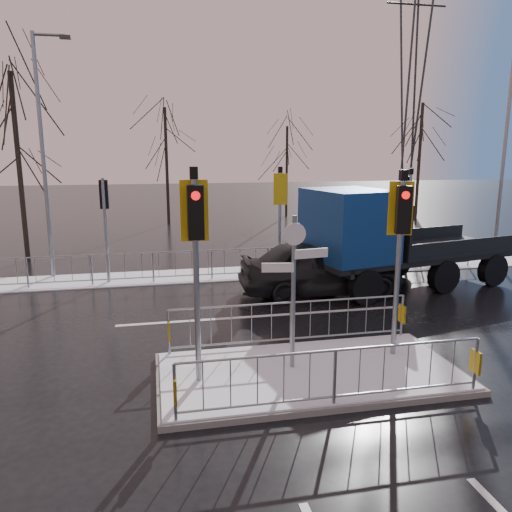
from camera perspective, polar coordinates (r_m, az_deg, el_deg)
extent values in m
plane|color=black|center=(10.31, 6.10, -13.51)|extent=(120.00, 120.00, 0.00)
cube|color=white|center=(18.23, -2.14, -2.00)|extent=(30.00, 2.00, 0.04)
cube|color=silver|center=(13.71, 1.24, -6.83)|extent=(8.00, 0.15, 0.01)
cube|color=slate|center=(10.29, 6.11, -13.21)|extent=(6.00, 3.00, 0.12)
cube|color=white|center=(10.25, 6.12, -12.83)|extent=(5.85, 2.85, 0.03)
cube|color=gold|center=(8.36, -9.25, -14.90)|extent=(0.05, 0.28, 0.42)
cube|color=gold|center=(10.07, 23.80, -11.00)|extent=(0.05, 0.28, 0.42)
cube|color=gold|center=(10.89, -9.93, -8.38)|extent=(0.05, 0.28, 0.42)
cube|color=gold|center=(12.26, 16.35, -6.36)|extent=(0.05, 0.28, 0.42)
cylinder|color=gray|center=(9.19, -6.81, -3.28)|extent=(0.11, 0.11, 3.80)
cube|color=black|center=(8.76, -6.93, 4.96)|extent=(0.28, 0.22, 0.95)
cylinder|color=red|center=(8.62, -6.92, 6.86)|extent=(0.16, 0.04, 0.16)
cube|color=gold|center=(9.00, -7.07, 5.15)|extent=(0.50, 0.03, 1.10)
cube|color=black|center=(8.88, -7.14, 9.40)|extent=(0.14, 0.14, 0.22)
cylinder|color=gray|center=(10.76, 15.88, -1.68)|extent=(0.11, 0.11, 3.70)
cube|color=black|center=(10.36, 16.51, 5.08)|extent=(0.33, 0.28, 0.95)
cylinder|color=red|center=(10.23, 16.74, 6.68)|extent=(0.16, 0.08, 0.16)
cube|color=gold|center=(10.60, 16.20, 5.25)|extent=(0.49, 0.16, 1.10)
cube|color=black|center=(10.48, 16.50, 8.84)|extent=(0.14, 0.14, 0.22)
cylinder|color=gray|center=(9.81, 4.29, -4.37)|extent=(0.09, 0.09, 3.10)
cube|color=silver|center=(9.72, 6.34, 0.29)|extent=(0.70, 0.14, 0.18)
cube|color=silver|center=(9.59, 2.50, -1.33)|extent=(0.62, 0.15, 0.18)
cylinder|color=silver|center=(9.51, 4.45, 2.53)|extent=(0.44, 0.03, 0.44)
cylinder|color=gray|center=(17.41, -16.80, 2.77)|extent=(0.11, 0.11, 3.50)
cube|color=black|center=(17.45, -16.99, 6.76)|extent=(0.28, 0.22, 0.95)
cylinder|color=red|center=(17.54, -17.02, 7.76)|extent=(0.16, 0.04, 0.16)
cylinder|color=gray|center=(17.89, 2.72, 3.67)|extent=(0.11, 0.11, 3.60)
cube|color=black|center=(17.93, 2.62, 7.71)|extent=(0.28, 0.22, 0.95)
cylinder|color=red|center=(18.01, 2.54, 8.69)|extent=(0.16, 0.04, 0.16)
cube|color=gold|center=(17.68, 2.82, 7.65)|extent=(0.50, 0.03, 1.10)
cube|color=black|center=(17.71, 2.79, 9.83)|extent=(0.14, 0.14, 0.22)
cylinder|color=gray|center=(19.74, 16.96, 3.80)|extent=(0.11, 0.11, 3.50)
cube|color=black|center=(19.74, 16.81, 7.32)|extent=(0.33, 0.28, 0.95)
cylinder|color=red|center=(19.80, 16.65, 8.21)|extent=(0.16, 0.08, 0.16)
cube|color=black|center=(19.57, 17.29, 9.22)|extent=(0.14, 0.14, 0.22)
imported|color=black|center=(15.65, 7.41, -1.29)|extent=(5.10, 2.18, 1.72)
cylinder|color=black|center=(14.89, 12.41, -3.45)|extent=(1.11, 0.54, 1.07)
cylinder|color=black|center=(16.68, 7.85, -1.61)|extent=(1.11, 0.54, 1.07)
cylinder|color=black|center=(16.80, 20.66, -2.19)|extent=(1.11, 0.54, 1.07)
cylinder|color=black|center=(18.41, 15.79, -0.67)|extent=(1.11, 0.54, 1.07)
cylinder|color=black|center=(18.35, 25.43, -1.44)|extent=(1.11, 0.54, 1.07)
cylinder|color=black|center=(19.83, 20.55, -0.10)|extent=(1.11, 0.54, 1.07)
cube|color=black|center=(17.20, 17.17, 0.13)|extent=(7.42, 3.91, 0.17)
cube|color=navy|center=(15.50, 10.55, 3.54)|extent=(2.64, 2.96, 2.14)
cube|color=black|center=(16.06, 13.67, 5.23)|extent=(0.50, 2.10, 1.18)
cube|color=#2D3033|center=(15.37, 8.41, -0.96)|extent=(0.65, 2.43, 0.37)
cube|color=black|center=(17.96, 20.03, 0.91)|extent=(5.14, 3.51, 0.13)
cube|color=black|center=(16.32, 14.40, 3.25)|extent=(0.63, 2.52, 1.60)
cylinder|color=black|center=(21.95, -25.42, 8.91)|extent=(0.20, 0.20, 7.36)
cylinder|color=black|center=(30.87, -10.16, 10.01)|extent=(0.19, 0.19, 6.90)
cylinder|color=black|center=(34.06, 3.53, 9.56)|extent=(0.16, 0.16, 5.98)
cylinder|color=black|center=(34.31, 18.13, 10.17)|extent=(0.20, 0.20, 7.36)
cylinder|color=gray|center=(21.93, 26.42, 9.66)|extent=(0.14, 0.14, 8.00)
cylinder|color=gray|center=(18.69, -23.13, 10.05)|extent=(0.14, 0.14, 8.20)
cylinder|color=gray|center=(18.96, -22.60, 22.31)|extent=(1.00, 0.10, 0.10)
cube|color=#2D3033|center=(18.87, -20.98, 22.32)|extent=(0.35, 0.18, 0.12)
cylinder|color=#2D3033|center=(45.27, 17.72, 18.54)|extent=(1.18, 1.18, 19.97)
cylinder|color=#2D3033|center=(44.72, 16.30, 18.71)|extent=(1.18, 1.18, 19.97)
cylinder|color=#2D3033|center=(44.23, 18.51, 18.65)|extent=(1.18, 1.18, 19.97)
cylinder|color=#2D3033|center=(43.66, 17.07, 18.84)|extent=(1.18, 1.18, 19.97)
cylinder|color=#2D3033|center=(45.51, 17.89, 25.68)|extent=(5.00, 0.16, 0.16)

